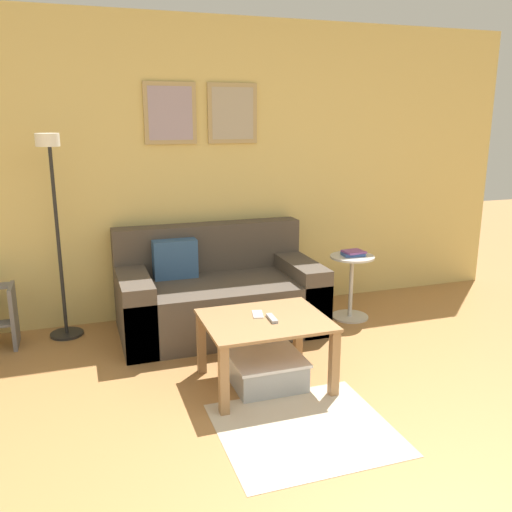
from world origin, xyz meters
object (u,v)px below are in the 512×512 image
coffee_table (265,331)px  storage_bin (267,371)px  remote_control (272,318)px  floor_lamp (56,220)px  cell_phone (258,314)px  side_table (351,281)px  book_stack (353,253)px  couch (217,295)px

coffee_table → storage_bin: size_ratio=1.70×
remote_control → coffee_table: bearing=140.6°
floor_lamp → storage_bin: bearing=-42.9°
cell_phone → floor_lamp: bearing=153.0°
side_table → storage_bin: bearing=-139.9°
floor_lamp → book_stack: floor_lamp is taller
couch → storage_bin: bearing=-87.4°
remote_control → storage_bin: bearing=178.9°
couch → storage_bin: couch is taller
storage_bin → remote_control: (0.03, -0.00, 0.37)m
floor_lamp → couch: bearing=-4.1°
storage_bin → side_table: (1.13, 0.95, 0.24)m
side_table → cell_phone: bearing=-144.1°
coffee_table → remote_control: (0.04, -0.03, 0.10)m
floor_lamp → cell_phone: floor_lamp is taller
coffee_table → storage_bin: 0.27m
floor_lamp → side_table: 2.49m
couch → cell_phone: bearing=-88.6°
couch → coffee_table: (0.04, -1.06, 0.08)m
coffee_table → floor_lamp: floor_lamp is taller
book_stack → couch: bearing=173.9°
side_table → remote_control: bearing=-139.0°
book_stack → cell_phone: bearing=-144.1°
storage_bin → side_table: 1.49m
side_table → cell_phone: 1.43m
book_stack → side_table: bearing=-139.6°
couch → coffee_table: couch is taller
side_table → cell_phone: (-1.15, -0.83, 0.12)m
storage_bin → floor_lamp: 1.94m
remote_control → book_stack: bearing=44.2°
couch → remote_control: (0.08, -1.09, 0.18)m
remote_control → cell_phone: size_ratio=1.07×
remote_control → cell_phone: 0.13m
couch → book_stack: 1.23m
floor_lamp → remote_control: 1.83m
storage_bin → side_table: size_ratio=0.84×
couch → coffee_table: size_ratio=2.03×
couch → storage_bin: 1.10m
couch → floor_lamp: floor_lamp is taller
coffee_table → side_table: size_ratio=1.42×
couch → book_stack: couch is taller
coffee_table → remote_control: size_ratio=5.34×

